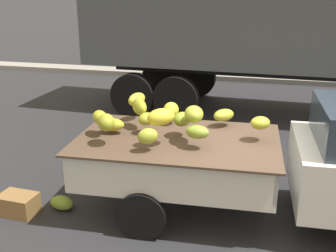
{
  "coord_description": "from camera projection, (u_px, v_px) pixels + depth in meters",
  "views": [
    {
      "loc": [
        0.06,
        -5.17,
        3.1
      ],
      "look_at": [
        -1.22,
        0.05,
        1.26
      ],
      "focal_mm": 44.24,
      "sensor_mm": 36.0,
      "label": 1
    }
  ],
  "objects": [
    {
      "name": "ground",
      "position": [
        252.0,
        219.0,
        5.77
      ],
      "size": [
        220.0,
        220.0,
        0.0
      ],
      "primitive_type": "plane",
      "color": "#28282B"
    },
    {
      "name": "curb_strip",
      "position": [
        266.0,
        79.0,
        14.0
      ],
      "size": [
        80.0,
        0.8,
        0.16
      ],
      "primitive_type": "cube",
      "color": "gray",
      "rests_on": "ground"
    },
    {
      "name": "pickup_truck",
      "position": [
        320.0,
        162.0,
        5.42
      ],
      "size": [
        4.97,
        1.97,
        1.7
      ],
      "rotation": [
        0.0,
        0.0,
        0.05
      ],
      "color": "silver",
      "rests_on": "ground"
    },
    {
      "name": "fallen_banana_bunch_near_tailgate",
      "position": [
        62.0,
        203.0,
        6.0
      ],
      "size": [
        0.42,
        0.32,
        0.19
      ],
      "primitive_type": "ellipsoid",
      "rotation": [
        0.0,
        0.0,
        2.93
      ],
      "color": "olive",
      "rests_on": "ground"
    },
    {
      "name": "produce_crate",
      "position": [
        18.0,
        204.0,
        5.87
      ],
      "size": [
        0.54,
        0.4,
        0.29
      ],
      "primitive_type": "cube",
      "rotation": [
        0.0,
        0.0,
        -0.07
      ],
      "color": "olive",
      "rests_on": "ground"
    }
  ]
}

